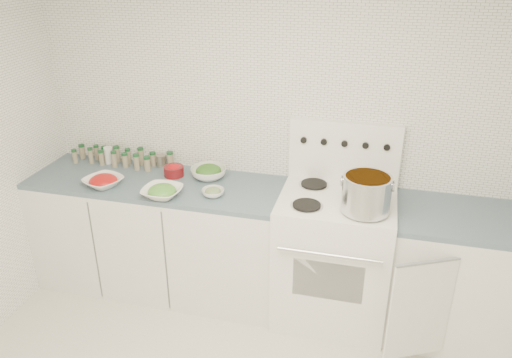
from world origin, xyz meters
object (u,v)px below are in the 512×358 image
object	(u,v)px
stock_pot	(366,192)
bowl_snowpea	(162,191)
bowl_tomato	(103,181)
stove	(333,253)

from	to	relation	value
stock_pot	bowl_snowpea	bearing A→B (deg)	-177.69
bowl_tomato	bowl_snowpea	xyz separation A→B (m)	(0.47, -0.05, 0.00)
stock_pot	bowl_tomato	bearing A→B (deg)	-179.86
stove	stock_pot	xyz separation A→B (m)	(0.18, -0.16, 0.57)
stock_pot	bowl_tomato	size ratio (longest dim) A/B	0.97
stock_pot	bowl_snowpea	distance (m)	1.34
stove	bowl_snowpea	size ratio (longest dim) A/B	5.01
bowl_snowpea	bowl_tomato	bearing A→B (deg)	174.00
stove	bowl_snowpea	bearing A→B (deg)	-169.48
stove	bowl_tomato	bearing A→B (deg)	-174.19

